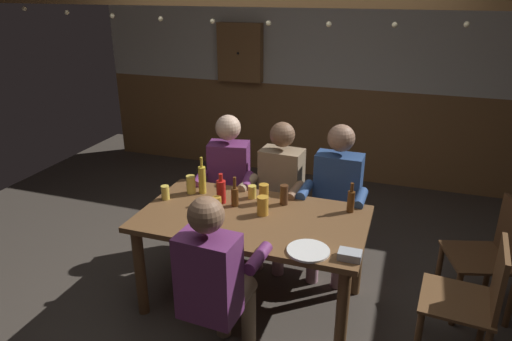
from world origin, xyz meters
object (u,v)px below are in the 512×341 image
Objects in this scene: bottle_1 at (235,196)px; wall_dart_cabinet at (240,53)px; condiment_caddy at (350,255)px; pint_glass_4 at (264,194)px; person_0 at (228,179)px; table_candle at (215,233)px; pint_glass_1 at (216,215)px; chair_empty_near_left at (491,255)px; pint_glass_7 at (252,192)px; chair_empty_near_right at (472,300)px; pint_glass_6 at (263,206)px; plate_0 at (308,251)px; person_3 at (215,277)px; pint_glass_5 at (191,184)px; pint_glass_0 at (217,203)px; bottle_0 at (202,179)px; bottle_3 at (221,191)px; bottle_2 at (351,201)px; person_1 at (279,187)px; person_2 at (336,194)px; pint_glass_2 at (284,195)px; pint_glass_3 at (165,193)px.

bottle_1 is 2.75m from wall_dart_cabinet.
pint_glass_4 is at bearing 142.34° from condiment_caddy.
person_0 is 1.12m from table_candle.
table_candle is 0.18m from pint_glass_1.
pint_glass_7 is (-1.76, -0.19, 0.32)m from chair_empty_near_left.
chair_empty_near_right is 1.00× the size of chair_empty_near_left.
person_0 is at bearing 129.87° from pint_glass_6.
person_0 is 1.41m from plate_0.
person_3 is (0.48, -1.37, -0.02)m from person_0.
pint_glass_5 is 1.43× the size of pint_glass_7.
person_0 is 0.71m from pint_glass_0.
bottle_3 is (0.21, -0.12, -0.02)m from bottle_0.
pint_glass_0 is (-0.93, -0.28, -0.04)m from bottle_2.
person_2 is (0.49, -0.00, 0.01)m from person_1.
pint_glass_1 is 1.04× the size of pint_glass_4.
pint_glass_4 is at bearing 65.29° from pint_glass_1.
person_3 reaches higher than plate_0.
table_candle is 0.50× the size of pint_glass_1.
condiment_caddy is 0.52× the size of plate_0.
bottle_1 is 1.45× the size of pint_glass_1.
person_2 is 0.67m from pint_glass_4.
pint_glass_5 reaches higher than chair_empty_near_right.
pint_glass_1 reaches higher than table_candle.
person_2 is 1.43× the size of chair_empty_near_right.
bottle_0 is at bearing 134.16° from pint_glass_0.
bottle_3 is 1.53× the size of pint_glass_4.
condiment_caddy is at bearing -24.30° from bottle_3.
pint_glass_7 is (0.49, 0.07, -0.02)m from pint_glass_5.
pint_glass_0 is at bearing 94.71° from person_0.
plate_0 is 0.69m from pint_glass_2.
bottle_2 is (0.17, -0.38, 0.14)m from person_2.
pint_glass_7 is (0.40, 0.04, -0.07)m from bottle_0.
person_2 is at bearing 23.51° from bottle_0.
pint_glass_3 is at bearing 138.84° from person_3.
person_2 is 9.01× the size of pint_glass_6.
person_3 is 2.03m from chair_empty_near_left.
person_0 is 0.50m from pint_glass_5.
pint_glass_1 reaches higher than pint_glass_6.
pint_glass_6 is (0.53, -0.64, 0.12)m from person_0.
person_1 is 0.78m from bottle_2.
person_2 is 0.72m from pint_glass_7.
chair_empty_near_left is 5.73× the size of pint_glass_4.
person_2 reaches higher than condiment_caddy.
bottle_3 is 1.47× the size of pint_glass_1.
pint_glass_5 is at bearing -160.24° from bottle_0.
pint_glass_2 is at bearing 53.67° from person_2.
table_candle is (-1.61, -0.24, 0.31)m from chair_empty_near_right.
person_1 is at bearing 0.78° from person_2.
person_3 is 0.54m from pint_glass_1.
pint_glass_2 is at bearing 134.37° from condiment_caddy.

